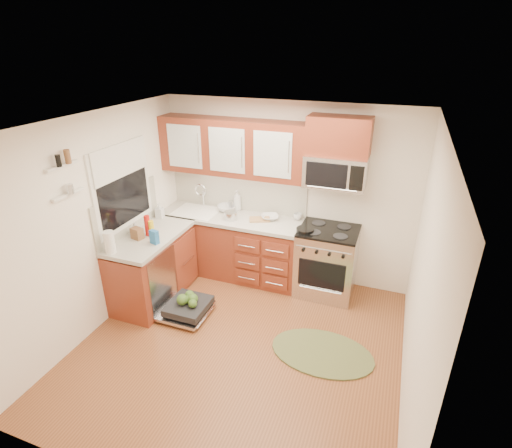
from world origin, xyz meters
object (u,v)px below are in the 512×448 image
at_px(cup, 298,217).
at_px(microwave, 336,171).
at_px(bowl_a, 270,217).
at_px(sink, 197,219).
at_px(range, 326,261).
at_px(paper_towel_roll, 110,242).
at_px(bowl_b, 227,208).
at_px(stock_pot, 231,216).
at_px(skillet, 305,230).
at_px(dishwasher, 186,308).
at_px(cutting_board, 260,219).
at_px(upper_cabinets, 232,147).
at_px(rug, 322,353).

bearing_deg(cup, microwave, -11.77).
bearing_deg(bowl_a, sink, -174.14).
relative_size(range, cup, 8.18).
xyz_separation_m(paper_towel_roll, bowl_b, (0.75, 1.62, -0.09)).
relative_size(stock_pot, bowl_a, 0.79).
height_order(microwave, skillet, microwave).
relative_size(dishwasher, skillet, 3.05).
bearing_deg(cutting_board, stock_pot, -163.15).
xyz_separation_m(range, cup, (-0.48, 0.22, 0.50)).
xyz_separation_m(upper_cabinets, rug, (1.63, -1.36, -1.86)).
bearing_deg(rug, cup, 116.20).
height_order(upper_cabinets, cup, upper_cabinets).
xyz_separation_m(upper_cabinets, range, (1.41, -0.15, -1.40)).
bearing_deg(microwave, cutting_board, -174.41).
distance_m(upper_cabinets, stock_pot, 0.93).
distance_m(microwave, paper_towel_roll, 2.84).
bearing_deg(skillet, bowl_b, 165.10).
xyz_separation_m(sink, stock_pot, (0.58, -0.08, 0.18)).
relative_size(stock_pot, paper_towel_roll, 0.69).
bearing_deg(bowl_a, range, -6.84).
xyz_separation_m(microwave, bowl_a, (-0.85, -0.02, -0.75)).
relative_size(upper_cabinets, cutting_board, 7.32).
bearing_deg(skillet, stock_pot, 176.17).
height_order(sink, cutting_board, cutting_board).
bearing_deg(sink, dishwasher, -70.80).
bearing_deg(stock_pot, range, 3.85).
height_order(cutting_board, bowl_a, bowl_a).
relative_size(range, bowl_b, 3.55).
relative_size(range, sink, 1.53).
bearing_deg(skillet, rug, -64.32).
bearing_deg(stock_pot, rug, -35.49).
xyz_separation_m(sink, dishwasher, (0.39, -1.12, -0.70)).
bearing_deg(rug, skillet, 115.68).
xyz_separation_m(microwave, skillet, (-0.28, -0.28, -0.73)).
bearing_deg(dishwasher, cutting_board, 63.64).
relative_size(range, microwave, 1.25).
xyz_separation_m(stock_pot, bowl_a, (0.51, 0.19, -0.03)).
bearing_deg(upper_cabinets, microwave, -1.02).
xyz_separation_m(skillet, cutting_board, (-0.69, 0.19, -0.04)).
xyz_separation_m(skillet, bowl_b, (-1.25, 0.33, -0.00)).
xyz_separation_m(dishwasher, skillet, (1.26, 0.97, 0.87)).
bearing_deg(bowl_b, cutting_board, -14.42).
height_order(skillet, paper_towel_roll, paper_towel_roll).
distance_m(rug, stock_pot, 2.17).
bearing_deg(microwave, rug, -80.37).
bearing_deg(upper_cabinets, bowl_a, -4.45).
distance_m(dishwasher, cutting_board, 1.54).
height_order(upper_cabinets, bowl_a, upper_cabinets).
bearing_deg(dishwasher, skillet, 37.52).
xyz_separation_m(sink, bowl_a, (1.08, 0.11, 0.15)).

